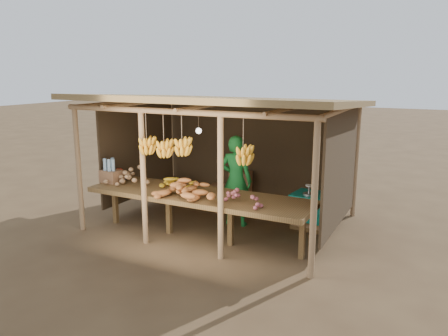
% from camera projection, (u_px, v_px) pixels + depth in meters
% --- Properties ---
extents(ground, '(60.00, 60.00, 0.00)m').
position_uv_depth(ground, '(224.00, 222.00, 8.27)').
color(ground, brown).
rests_on(ground, ground).
extents(stall_structure, '(4.70, 3.50, 2.43)m').
position_uv_depth(stall_structure, '(225.00, 121.00, 7.81)').
color(stall_structure, '#A57D55').
rests_on(stall_structure, ground).
extents(counter, '(3.90, 1.05, 0.80)m').
position_uv_depth(counter, '(198.00, 197.00, 7.28)').
color(counter, brown).
rests_on(counter, ground).
extents(potato_heap, '(1.02, 0.71, 0.36)m').
position_uv_depth(potato_heap, '(132.00, 175.00, 7.82)').
color(potato_heap, '#A07A52').
rests_on(potato_heap, counter).
extents(sweet_potato_heap, '(1.20, 0.79, 0.36)m').
position_uv_depth(sweet_potato_heap, '(192.00, 187.00, 6.96)').
color(sweet_potato_heap, '#A9602B').
rests_on(sweet_potato_heap, counter).
extents(onion_heap, '(0.79, 0.62, 0.35)m').
position_uv_depth(onion_heap, '(241.00, 194.00, 6.60)').
color(onion_heap, '#AC535B').
rests_on(onion_heap, counter).
extents(banana_pile, '(0.67, 0.44, 0.35)m').
position_uv_depth(banana_pile, '(181.00, 177.00, 7.64)').
color(banana_pile, yellow).
rests_on(banana_pile, counter).
extents(tomato_basin, '(0.35, 0.35, 0.18)m').
position_uv_depth(tomato_basin, '(117.00, 175.00, 8.27)').
color(tomato_basin, navy).
rests_on(tomato_basin, counter).
extents(bottle_box, '(0.37, 0.30, 0.44)m').
position_uv_depth(bottle_box, '(111.00, 173.00, 8.00)').
color(bottle_box, brown).
rests_on(bottle_box, counter).
extents(vendor, '(0.63, 0.43, 1.68)m').
position_uv_depth(vendor, '(236.00, 181.00, 7.97)').
color(vendor, '#18702B').
rests_on(vendor, ground).
extents(tarp_crate, '(0.76, 0.67, 0.83)m').
position_uv_depth(tarp_crate, '(312.00, 210.00, 7.89)').
color(tarp_crate, brown).
rests_on(tarp_crate, ground).
extents(carton_stack, '(0.97, 0.42, 0.70)m').
position_uv_depth(carton_stack, '(234.00, 189.00, 9.41)').
color(carton_stack, brown).
rests_on(carton_stack, ground).
extents(burlap_sacks, '(0.83, 0.44, 0.59)m').
position_uv_depth(burlap_sacks, '(182.00, 188.00, 9.68)').
color(burlap_sacks, '#42311F').
rests_on(burlap_sacks, ground).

